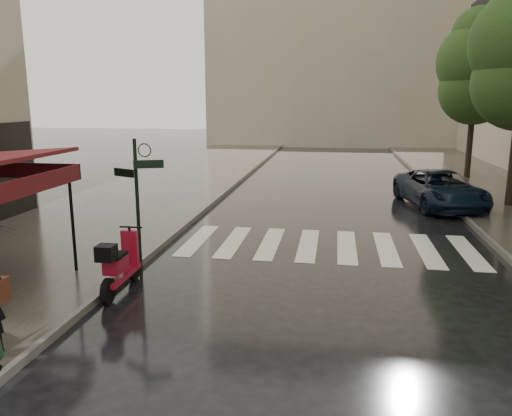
# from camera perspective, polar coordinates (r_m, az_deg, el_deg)

# --- Properties ---
(ground) EXTENTS (120.00, 120.00, 0.00)m
(ground) POSITION_cam_1_polar(r_m,az_deg,el_deg) (8.84, -12.97, -14.36)
(ground) COLOR black
(ground) RESTS_ON ground
(sidewalk_near) EXTENTS (6.00, 60.00, 0.12)m
(sidewalk_near) POSITION_cam_1_polar(r_m,az_deg,el_deg) (21.10, -12.26, 1.43)
(sidewalk_near) COLOR #38332D
(sidewalk_near) RESTS_ON ground
(curb_near) EXTENTS (0.12, 60.00, 0.16)m
(curb_near) POSITION_cam_1_polar(r_m,az_deg,el_deg) (20.20, -4.16, 1.24)
(curb_near) COLOR #595651
(curb_near) RESTS_ON ground
(curb_far) EXTENTS (0.12, 60.00, 0.16)m
(curb_far) POSITION_cam_1_polar(r_m,az_deg,el_deg) (20.15, 21.32, 0.40)
(curb_far) COLOR #595651
(curb_far) RESTS_ON ground
(crosswalk) EXTENTS (7.85, 3.20, 0.01)m
(crosswalk) POSITION_cam_1_polar(r_m,az_deg,el_deg) (13.86, 8.15, -4.27)
(crosswalk) COLOR silver
(crosswalk) RESTS_ON ground
(signpost) EXTENTS (1.17, 0.29, 3.10)m
(signpost) POSITION_cam_1_polar(r_m,az_deg,el_deg) (11.35, -13.40, 1.33)
(signpost) COLOR black
(signpost) RESTS_ON ground
(backdrop_building) EXTENTS (22.00, 6.00, 20.00)m
(backdrop_building) POSITION_cam_1_polar(r_m,az_deg,el_deg) (45.70, 9.40, 19.73)
(backdrop_building) COLOR tan
(backdrop_building) RESTS_ON ground
(tree_far) EXTENTS (3.80, 3.80, 8.16)m
(tree_far) POSITION_cam_1_polar(r_m,az_deg,el_deg) (27.15, 23.89, 14.48)
(tree_far) COLOR black
(tree_far) RESTS_ON sidewalk_far
(scooter) EXTENTS (0.50, 1.89, 1.24)m
(scooter) POSITION_cam_1_polar(r_m,az_deg,el_deg) (10.69, -15.31, -6.40)
(scooter) COLOR black
(scooter) RESTS_ON ground
(parked_car) EXTENTS (3.16, 5.20, 1.35)m
(parked_car) POSITION_cam_1_polar(r_m,az_deg,el_deg) (19.77, 20.28, 2.04)
(parked_car) COLOR black
(parked_car) RESTS_ON ground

